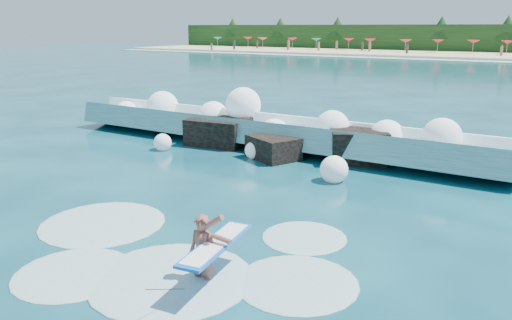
% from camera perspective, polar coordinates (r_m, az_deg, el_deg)
% --- Properties ---
extents(ground, '(200.00, 200.00, 0.00)m').
position_cam_1_polar(ground, '(12.81, -10.56, -6.24)').
color(ground, '#072F3D').
rests_on(ground, ground).
extents(beach, '(140.00, 20.00, 0.40)m').
position_cam_1_polar(beach, '(87.20, 27.08, 10.50)').
color(beach, tan).
rests_on(beach, ground).
extents(wet_band, '(140.00, 5.00, 0.08)m').
position_cam_1_polar(wet_band, '(76.29, 26.23, 10.06)').
color(wet_band, silver).
rests_on(wet_band, ground).
extents(breaking_wave, '(18.16, 2.82, 1.57)m').
position_cam_1_polar(breaking_wave, '(19.87, 1.39, 3.26)').
color(breaking_wave, teal).
rests_on(breaking_wave, ground).
extents(rock_cluster, '(8.16, 3.30, 1.33)m').
position_cam_1_polar(rock_cluster, '(18.65, 2.19, 2.09)').
color(rock_cluster, black).
rests_on(rock_cluster, ground).
extents(surfer_with_board, '(0.99, 2.79, 1.55)m').
position_cam_1_polar(surfer_with_board, '(9.33, -5.79, -10.53)').
color(surfer_with_board, brown).
rests_on(surfer_with_board, ground).
extents(wave_spray, '(15.10, 4.50, 2.27)m').
position_cam_1_polar(wave_spray, '(19.59, 0.74, 4.45)').
color(wave_spray, white).
rests_on(wave_spray, ground).
extents(surf_foam, '(8.93, 5.98, 0.16)m').
position_cam_1_polar(surf_foam, '(10.55, -10.18, -11.00)').
color(surf_foam, silver).
rests_on(surf_foam, ground).
extents(beach_umbrellas, '(112.30, 5.85, 0.50)m').
position_cam_1_polar(beach_umbrellas, '(89.29, 27.07, 11.89)').
color(beach_umbrellas, '#137B67').
rests_on(beach_umbrellas, ground).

